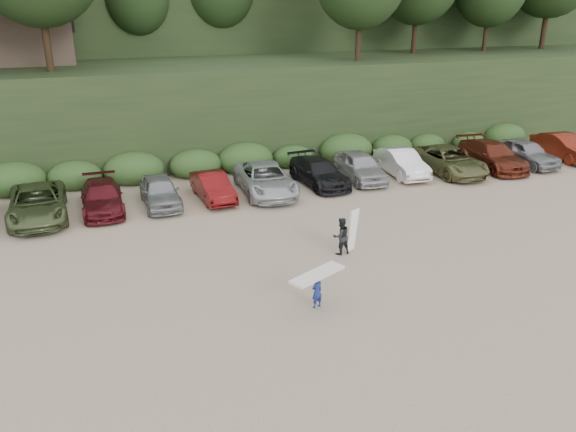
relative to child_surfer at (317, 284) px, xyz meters
name	(u,v)px	position (x,y,z in m)	size (l,w,h in m)	color
ground	(319,273)	(1.08, 2.37, -0.88)	(120.00, 120.00, 0.00)	tan
parked_cars	(305,175)	(4.37, 12.34, -0.10)	(40.22, 5.94, 1.64)	silver
child_surfer	(317,284)	(0.00, 0.00, 0.00)	(2.22, 1.48, 1.30)	navy
adult_surfer	(342,236)	(2.64, 3.72, -0.08)	(1.27, 0.70, 1.87)	black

